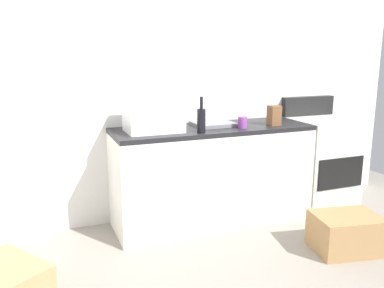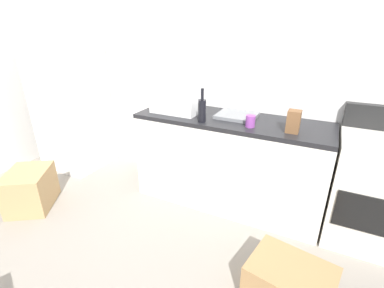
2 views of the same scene
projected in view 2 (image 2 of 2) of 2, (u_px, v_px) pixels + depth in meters
The scene contains 12 objects.
ground_plane at pixel (133, 273), 2.04m from camera, with size 6.00×6.00×0.00m, color gray.
wall_back at pixel (217, 67), 2.80m from camera, with size 5.00×0.10×2.60m, color silver.
kitchen_counter at pixel (228, 162), 2.72m from camera, with size 1.80×0.60×0.90m.
refrigerator at pixel (70, 99), 3.36m from camera, with size 0.68×0.66×1.74m, color white.
stove_oven at pixel (372, 190), 2.22m from camera, with size 0.60×0.61×1.10m.
microwave at pixel (178, 98), 2.71m from camera, with size 0.46×0.34×0.27m, color white.
sink_basin at pixel (237, 115), 2.58m from camera, with size 0.36×0.32×0.03m, color slate.
wine_bottle at pixel (202, 110), 2.41m from camera, with size 0.07×0.07×0.30m.
coffee_mug at pixel (250, 121), 2.31m from camera, with size 0.08×0.08×0.10m, color purple.
knife_block at pixel (293, 121), 2.18m from camera, with size 0.10×0.10×0.18m, color brown.
cardboard_box_large at pixel (289, 285), 1.77m from camera, with size 0.51×0.38×0.30m, color #A37A4C.
cardboard_box_small at pixel (30, 189), 2.73m from camera, with size 0.37×0.48×0.39m, color tan.
Camera 2 is at (1.06, -1.14, 1.68)m, focal length 25.67 mm.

